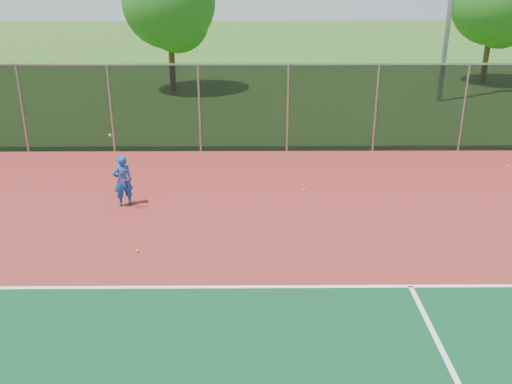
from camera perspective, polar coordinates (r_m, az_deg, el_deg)
court_apron at (r=10.96m, az=6.17°, el=-12.21°), size 30.00×20.00×0.02m
fence_back at (r=19.58m, az=3.18°, el=8.43°), size 30.00×0.06×3.03m
tennis_player at (r=15.62m, az=-13.17°, el=1.12°), size 0.61×0.68×1.98m
practice_ball_0 at (r=19.01m, az=-13.93°, el=2.64°), size 0.07×0.07×0.07m
practice_ball_1 at (r=20.06m, az=23.93°, el=2.38°), size 0.07×0.07×0.07m
practice_ball_4 at (r=16.44m, az=4.79°, el=0.17°), size 0.07×0.07×0.07m
practice_ball_5 at (r=13.29m, az=-11.81°, el=-5.79°), size 0.07×0.07×0.07m
tree_back_left at (r=29.26m, az=-8.52°, el=17.90°), size 4.52×4.52×6.64m
tree_back_mid at (r=33.44m, az=22.87°, el=16.71°), size 4.35×4.35×6.38m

